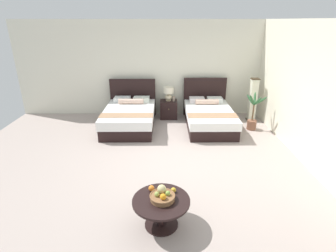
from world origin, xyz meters
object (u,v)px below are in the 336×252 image
nightstand (169,109)px  coffee_table (161,207)px  potted_palm (253,118)px  loose_orange (152,188)px  vase (174,99)px  loose_apple (174,190)px  fruit_bowl (162,196)px  table_lamp (169,92)px  floor_lamp_corner (253,100)px  bed_near_corner (209,116)px  bed_near_window (130,116)px

nightstand → coffee_table: 4.65m
potted_palm → loose_orange: bearing=-126.7°
coffee_table → potted_palm: bearing=56.5°
nightstand → potted_palm: 2.48m
vase → loose_apple: 4.43m
fruit_bowl → loose_apple: bearing=46.3°
table_lamp → floor_lamp_corner: size_ratio=0.33×
fruit_bowl → loose_apple: size_ratio=4.83×
bed_near_corner → potted_palm: 1.19m
loose_apple → loose_orange: size_ratio=0.83×
fruit_bowl → floor_lamp_corner: (2.61, 4.39, 0.12)m
fruit_bowl → bed_near_window: bearing=103.7°
nightstand → potted_palm: size_ratio=0.53×
vase → potted_palm: potted_palm is taller
loose_orange → floor_lamp_corner: floor_lamp_corner is taller
loose_apple → coffee_table: bearing=-135.2°
loose_apple → potted_palm: bearing=57.2°
bed_near_corner → potted_palm: bed_near_corner is taller
loose_apple → fruit_bowl: bearing=-133.7°
fruit_bowl → vase: bearing=86.3°
coffee_table → floor_lamp_corner: floor_lamp_corner is taller
potted_palm → bed_near_corner: bearing=167.3°
bed_near_window → loose_orange: size_ratio=23.19×
loose_orange → bed_near_corner: bearing=69.0°
bed_near_window → bed_near_corner: size_ratio=0.98×
table_lamp → potted_palm: (2.28, -0.98, -0.45)m
loose_orange → floor_lamp_corner: 5.03m
vase → coffee_table: bearing=-93.9°
vase → potted_palm: size_ratio=0.15×
fruit_bowl → floor_lamp_corner: bearing=59.2°
coffee_table → potted_palm: 4.42m
coffee_table → fruit_bowl: fruit_bowl is taller
bed_near_window → vase: (1.25, 0.67, 0.32)m
bed_near_window → vase: bed_near_window is taller
bed_near_window → coffee_table: size_ratio=2.54×
fruit_bowl → loose_orange: (-0.16, 0.20, -0.02)m
table_lamp → potted_palm: potted_palm is taller
loose_orange → vase: bearing=84.0°
floor_lamp_corner → nightstand: bearing=174.4°
bed_near_corner → nightstand: 1.33m
bed_near_corner → vase: 1.22m
nightstand → fruit_bowl: (-0.14, -4.63, 0.24)m
loose_orange → floor_lamp_corner: bearing=56.5°
nightstand → table_lamp: bearing=90.0°
bed_near_window → coffee_table: (0.94, -3.94, 0.02)m
loose_apple → vase: bearing=88.3°
potted_palm → nightstand: bearing=157.1°
vase → floor_lamp_corner: size_ratio=0.12×
bed_near_window → loose_apple: size_ratio=27.88×
coffee_table → loose_apple: 0.30m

